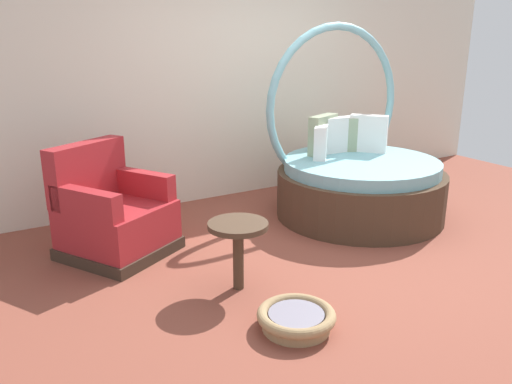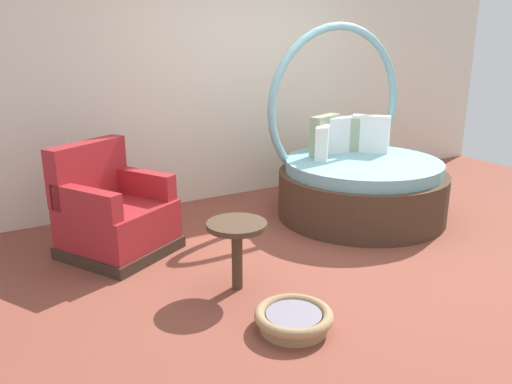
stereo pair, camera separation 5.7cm
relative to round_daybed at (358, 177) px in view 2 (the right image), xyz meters
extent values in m
cube|color=brown|center=(-0.79, -0.69, -0.41)|extent=(8.00, 8.00, 0.02)
cube|color=silver|center=(-0.79, 1.34, 0.99)|extent=(8.00, 0.12, 2.78)
cylinder|color=#473323|center=(0.00, -0.07, -0.16)|extent=(1.70, 1.70, 0.48)
cylinder|color=#7AB7C1|center=(0.00, -0.07, 0.13)|extent=(1.57, 1.57, 0.12)
torus|color=#7AB7C1|center=(0.00, 0.40, 0.68)|extent=(1.70, 0.08, 1.70)
cube|color=white|center=(0.31, 0.19, 0.39)|extent=(0.34, 0.38, 0.39)
cube|color=#93A37F|center=(0.18, 0.30, 0.37)|extent=(0.37, 0.27, 0.36)
cube|color=white|center=(0.02, 0.34, 0.38)|extent=(0.38, 0.14, 0.37)
cube|color=#93A37F|center=(-0.17, 0.36, 0.40)|extent=(0.42, 0.26, 0.41)
cube|color=white|center=(-0.31, 0.21, 0.36)|extent=(0.31, 0.33, 0.33)
cube|color=#38281E|center=(-2.42, 0.25, -0.35)|extent=(1.09, 1.09, 0.10)
cube|color=#A32328|center=(-2.42, 0.25, -0.13)|extent=(1.04, 1.04, 0.34)
cube|color=#A32328|center=(-2.58, 0.52, 0.29)|extent=(0.74, 0.51, 0.50)
cube|color=#A32328|center=(-2.70, 0.09, 0.15)|extent=(0.44, 0.65, 0.22)
cube|color=#A32328|center=(-2.15, 0.40, 0.15)|extent=(0.44, 0.65, 0.22)
cylinder|color=#9E7F56|center=(-1.80, -1.50, -0.37)|extent=(0.44, 0.44, 0.06)
torus|color=#9E7F56|center=(-1.80, -1.50, -0.31)|extent=(0.51, 0.51, 0.07)
cylinder|color=gray|center=(-1.80, -1.50, -0.32)|extent=(0.36, 0.36, 0.05)
cylinder|color=#473323|center=(-1.85, -0.83, -0.16)|extent=(0.08, 0.08, 0.48)
cylinder|color=#473323|center=(-1.85, -0.83, 0.10)|extent=(0.44, 0.44, 0.04)
camera|label=1|loc=(-3.52, -3.88, 1.42)|focal=36.29mm
camera|label=2|loc=(-3.47, -3.91, 1.42)|focal=36.29mm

